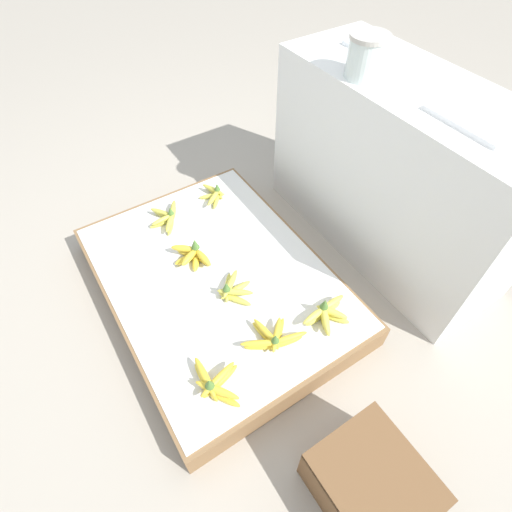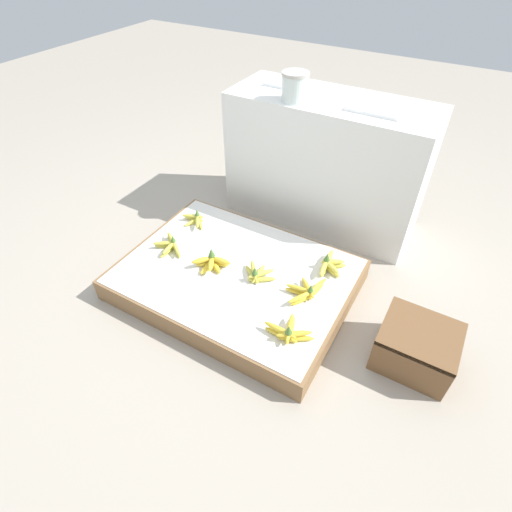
# 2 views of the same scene
# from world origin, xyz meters

# --- Properties ---
(ground_plane) EXTENTS (10.00, 10.00, 0.00)m
(ground_plane) POSITION_xyz_m (0.00, 0.00, 0.00)
(ground_plane) COLOR #A89E8E
(display_platform) EXTENTS (1.25, 0.92, 0.13)m
(display_platform) POSITION_xyz_m (0.00, 0.00, 0.07)
(display_platform) COLOR olive
(display_platform) RESTS_ON ground_plane
(back_vendor_table) EXTENTS (1.22, 0.48, 0.82)m
(back_vendor_table) POSITION_xyz_m (0.13, 0.88, 0.41)
(back_vendor_table) COLOR white
(back_vendor_table) RESTS_ON ground_plane
(wooden_crate) EXTENTS (0.34, 0.31, 0.22)m
(wooden_crate) POSITION_xyz_m (0.98, 0.01, 0.11)
(wooden_crate) COLOR brown
(wooden_crate) RESTS_ON ground_plane
(banana_bunch_front_right) EXTENTS (0.24, 0.18, 0.10)m
(banana_bunch_front_right) POSITION_xyz_m (0.45, -0.25, 0.17)
(banana_bunch_front_right) COLOR gold
(banana_bunch_front_right) RESTS_ON display_platform
(banana_bunch_middle_left) EXTENTS (0.21, 0.19, 0.09)m
(banana_bunch_middle_left) POSITION_xyz_m (-0.43, -0.04, 0.16)
(banana_bunch_middle_left) COLOR gold
(banana_bunch_middle_left) RESTS_ON display_platform
(banana_bunch_middle_midleft) EXTENTS (0.20, 0.15, 0.11)m
(banana_bunch_middle_midleft) POSITION_xyz_m (-0.13, -0.04, 0.17)
(banana_bunch_middle_midleft) COLOR gold
(banana_bunch_middle_midleft) RESTS_ON display_platform
(banana_bunch_middle_midright) EXTENTS (0.21, 0.16, 0.10)m
(banana_bunch_middle_midright) POSITION_xyz_m (0.13, 0.01, 0.16)
(banana_bunch_middle_midright) COLOR gold
(banana_bunch_middle_midright) RESTS_ON display_platform
(banana_bunch_middle_right) EXTENTS (0.18, 0.25, 0.09)m
(banana_bunch_middle_right) POSITION_xyz_m (0.41, 0.03, 0.16)
(banana_bunch_middle_right) COLOR gold
(banana_bunch_middle_right) RESTS_ON display_platform
(banana_bunch_back_left) EXTENTS (0.19, 0.14, 0.09)m
(banana_bunch_back_left) POSITION_xyz_m (-0.45, 0.24, 0.16)
(banana_bunch_back_left) COLOR gold
(banana_bunch_back_left) RESTS_ON display_platform
(banana_bunch_back_right) EXTENTS (0.14, 0.22, 0.11)m
(banana_bunch_back_right) POSITION_xyz_m (0.44, 0.27, 0.17)
(banana_bunch_back_right) COLOR #DBCC4C
(banana_bunch_back_right) RESTS_ON display_platform
(glass_jar) EXTENTS (0.15, 0.15, 0.16)m
(glass_jar) POSITION_xyz_m (-0.05, 0.73, 0.90)
(glass_jar) COLOR silver
(glass_jar) RESTS_ON back_vendor_table
(foam_tray_white) EXTENTS (0.29, 0.21, 0.02)m
(foam_tray_white) POSITION_xyz_m (0.39, 0.85, 0.83)
(foam_tray_white) COLOR white
(foam_tray_white) RESTS_ON back_vendor_table
(foam_tray_dark) EXTENTS (0.23, 0.19, 0.02)m
(foam_tray_dark) POSITION_xyz_m (-0.21, 0.96, 0.83)
(foam_tray_dark) COLOR white
(foam_tray_dark) RESTS_ON back_vendor_table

